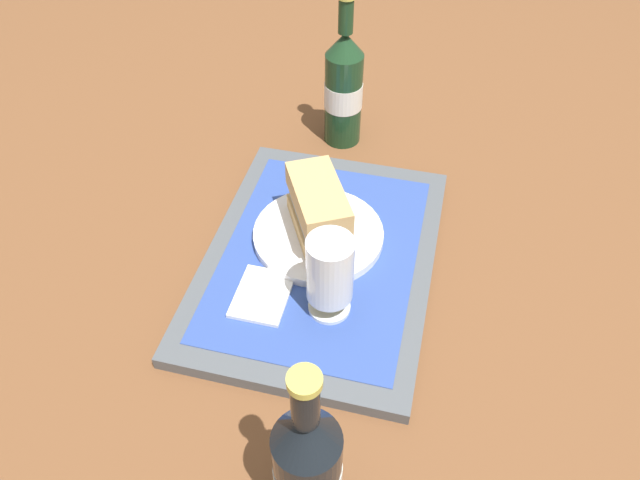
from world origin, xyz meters
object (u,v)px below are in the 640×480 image
plate (318,235)px  second_bottle (344,88)px  beer_glass (330,274)px  sandwich (319,211)px  beer_bottle (308,469)px

plate → second_bottle: bearing=-175.1°
second_bottle → beer_glass: bearing=9.8°
plate → second_bottle: 0.28m
sandwich → beer_glass: size_ratio=1.16×
sandwich → second_bottle: (-0.28, -0.03, 0.03)m
beer_bottle → second_bottle: (-0.64, -0.11, 0.00)m
plate → beer_bottle: 0.39m
sandwich → second_bottle: 0.28m
sandwich → beer_glass: 0.13m
plate → second_bottle: second_bottle is taller
sandwich → second_bottle: bearing=156.7°
second_bottle → beer_bottle: bearing=9.3°
beer_glass → beer_bottle: beer_bottle is taller
sandwich → beer_bottle: beer_bottle is taller
beer_glass → plate: bearing=-159.8°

